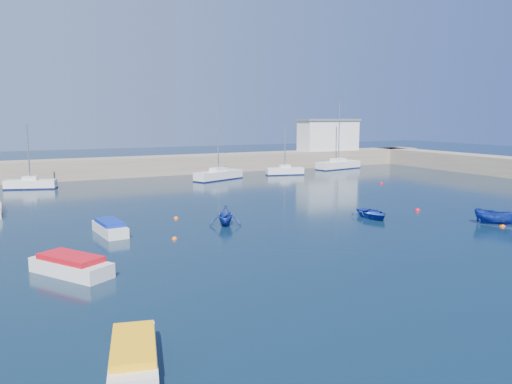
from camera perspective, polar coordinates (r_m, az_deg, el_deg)
name	(u,v)px	position (r m, az deg, el deg)	size (l,w,h in m)	color
ground	(353,250)	(32.10, 10.97, -6.51)	(220.00, 220.00, 0.00)	black
back_wall	(155,166)	(73.32, -11.47, 2.97)	(96.00, 4.50, 2.60)	gray
right_arm	(452,161)	(84.93, 21.48, 3.29)	(4.50, 32.00, 2.60)	gray
harbor_office	(328,136)	(85.92, 8.25, 6.40)	(10.00, 4.00, 5.00)	silver
sailboat_5	(31,184)	(63.35, -24.37, 0.85)	(5.83, 3.25, 7.50)	silver
sailboat_6	(218,175)	(66.20, -4.31, 1.96)	(7.46, 4.66, 9.49)	silver
sailboat_7	(285,171)	(71.78, 3.30, 2.43)	(5.59, 2.72, 7.21)	silver
sailboat_8	(338,165)	(81.01, 9.38, 3.10)	(8.28, 3.72, 10.40)	silver
motorboat_0	(71,265)	(28.37, -20.39, -7.86)	(3.99, 4.93, 1.07)	silver
motorboat_1	(110,228)	(36.98, -16.35, -3.94)	(1.87, 4.24, 1.01)	silver
motorboat_3	(134,356)	(17.79, -13.80, -17.72)	(2.43, 4.46, 0.99)	silver
dinghy_center	(372,213)	(42.31, 13.17, -2.40)	(2.58, 3.61, 0.75)	navy
dinghy_left	(225,215)	(38.51, -3.51, -2.68)	(2.48, 2.87, 1.51)	navy
dinghy_right	(497,217)	(42.47, 25.86, -2.63)	(1.26, 3.34, 1.29)	navy
buoy_0	(175,239)	(34.60, -9.29, -5.36)	(0.38, 0.38, 0.38)	#F1580C
buoy_1	(417,211)	(46.55, 17.97, -2.07)	(0.50, 0.50, 0.50)	#AD0D19
buoy_2	(502,226)	(42.48, 26.31, -3.54)	(0.45, 0.45, 0.45)	#F1580C
buoy_3	(176,219)	(41.42, -9.12, -3.04)	(0.39, 0.39, 0.39)	#F1580C
buoy_4	(381,184)	(64.08, 14.12, 0.92)	(0.50, 0.50, 0.50)	#AD0D19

